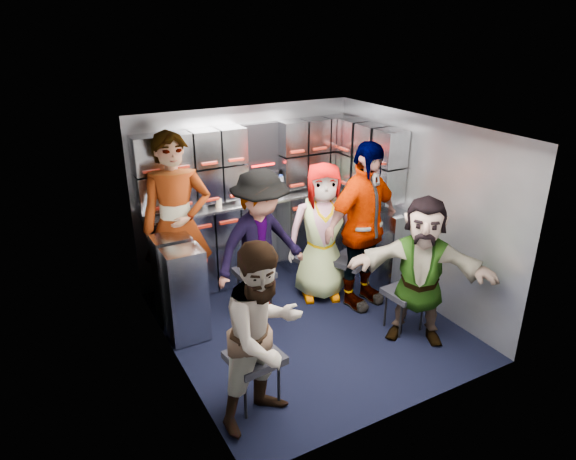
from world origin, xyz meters
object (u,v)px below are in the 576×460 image
jump_seat_mid_right (351,262)px  attendant_standing (177,226)px  jump_seat_near_right (405,295)px  attendant_arc_d (363,227)px  jump_seat_near_left (255,360)px  attendant_arc_b (261,246)px  jump_seat_mid_left (254,275)px  jump_seat_center (313,261)px  attendant_arc_c (322,232)px  attendant_arc_a (264,336)px  attendant_arc_e (421,271)px

jump_seat_mid_right → attendant_standing: size_ratio=0.26×
jump_seat_mid_right → jump_seat_near_right: size_ratio=1.17×
jump_seat_near_right → attendant_arc_d: bearing=97.9°
jump_seat_near_left → attendant_arc_b: (0.67, 1.24, 0.39)m
jump_seat_mid_left → jump_seat_mid_right: (1.09, -0.31, 0.02)m
attendant_standing → attendant_arc_b: bearing=-21.7°
jump_seat_near_left → jump_seat_center: jump_seat_near_left is taller
attendant_arc_b → jump_seat_mid_right: bearing=-15.8°
jump_seat_near_left → attendant_arc_c: attendant_arc_c is taller
jump_seat_near_right → attendant_arc_d: size_ratio=0.24×
attendant_arc_a → attendant_arc_d: attendant_arc_d is taller
attendant_standing → attendant_arc_c: attendant_standing is taller
attendant_arc_c → jump_seat_near_right: bearing=-46.4°
attendant_arc_b → attendant_arc_d: bearing=-24.9°
jump_seat_mid_right → jump_seat_near_right: jump_seat_mid_right is taller
jump_seat_center → attendant_arc_b: (-0.79, -0.23, 0.46)m
attendant_arc_b → attendant_arc_e: (1.18, -1.14, -0.07)m
attendant_arc_d → attendant_arc_e: bearing=-95.6°
attendant_arc_d → jump_seat_mid_right: bearing=78.2°
attendant_arc_b → attendant_arc_d: 1.13m
jump_seat_mid_left → attendant_arc_e: bearing=-48.3°
attendant_arc_e → attendant_standing: bearing=-178.8°
jump_seat_center → attendant_arc_c: 0.47m
jump_seat_center → attendant_arc_c: (-0.00, -0.18, 0.43)m
attendant_arc_b → jump_seat_near_right: bearing=-48.4°
jump_seat_mid_left → attendant_arc_a: (-0.67, -1.60, 0.37)m
jump_seat_mid_left → attendant_arc_b: 0.46m
attendant_arc_e → jump_seat_mid_left: bearing=174.2°
jump_seat_mid_right → attendant_standing: attendant_standing is taller
attendant_arc_b → attendant_arc_d: attendant_arc_d is taller
attendant_arc_a → attendant_arc_b: size_ratio=0.94×
attendant_arc_b → attendant_arc_d: size_ratio=0.88×
jump_seat_mid_right → attendant_arc_e: attendant_arc_e is taller
jump_seat_near_left → jump_seat_near_right: (1.84, 0.28, -0.03)m
jump_seat_center → jump_seat_mid_left: bearing=-176.5°
jump_seat_mid_left → attendant_arc_e: 1.80m
attendant_arc_d → attendant_arc_e: attendant_arc_d is taller
attendant_arc_b → jump_seat_mid_left: bearing=80.8°
jump_seat_mid_left → jump_seat_mid_right: bearing=-15.7°
attendant_arc_b → jump_seat_near_left: bearing=-127.5°
attendant_arc_e → jump_seat_center: bearing=148.2°
jump_seat_near_right → attendant_arc_a: (-1.84, -0.46, 0.38)m
attendant_arc_d → attendant_arc_b: bearing=152.5°
attendant_standing → attendant_arc_a: size_ratio=1.29×
attendant_standing → attendant_arc_a: 1.96m
attendant_arc_e → jump_seat_near_right: bearing=132.5°
jump_seat_mid_right → attendant_arc_c: size_ratio=0.33×
attendant_arc_a → jump_seat_near_right: bearing=-1.4°
jump_seat_mid_right → attendant_arc_d: size_ratio=0.28×
jump_seat_mid_left → jump_seat_center: (0.79, 0.05, -0.04)m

